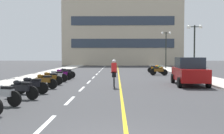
{
  "coord_description": "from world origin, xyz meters",
  "views": [
    {
      "loc": [
        0.0,
        -5.47,
        1.95
      ],
      "look_at": [
        -0.32,
        15.33,
        1.04
      ],
      "focal_mm": 42.94,
      "sensor_mm": 36.0,
      "label": 1
    }
  ],
  "objects_px": {
    "cyclist_rider": "(114,73)",
    "motorcycle_4": "(44,81)",
    "motorcycle_5": "(50,78)",
    "motorcycle_1": "(2,94)",
    "motorcycle_6": "(56,76)",
    "street_lamp_mid": "(194,38)",
    "motorcycle_8": "(66,73)",
    "motorcycle_10": "(158,70)",
    "parked_car_near": "(189,71)",
    "motorcycle_11": "(155,69)",
    "street_lamp_far": "(166,42)",
    "motorcycle_9": "(159,71)",
    "motorcycle_2": "(21,89)",
    "motorcycle_7": "(62,74)",
    "motorcycle_3": "(31,85)"
  },
  "relations": [
    {
      "from": "motorcycle_9",
      "to": "cyclist_rider",
      "type": "distance_m",
      "value": 10.85
    },
    {
      "from": "motorcycle_5",
      "to": "motorcycle_6",
      "type": "distance_m",
      "value": 1.99
    },
    {
      "from": "motorcycle_3",
      "to": "motorcycle_2",
      "type": "bearing_deg",
      "value": -88.1
    },
    {
      "from": "motorcycle_10",
      "to": "street_lamp_far",
      "type": "bearing_deg",
      "value": 75.27
    },
    {
      "from": "motorcycle_1",
      "to": "street_lamp_mid",
      "type": "bearing_deg",
      "value": 52.24
    },
    {
      "from": "motorcycle_5",
      "to": "motorcycle_10",
      "type": "distance_m",
      "value": 13.6
    },
    {
      "from": "street_lamp_mid",
      "to": "motorcycle_8",
      "type": "bearing_deg",
      "value": -166.98
    },
    {
      "from": "cyclist_rider",
      "to": "motorcycle_7",
      "type": "bearing_deg",
      "value": 129.49
    },
    {
      "from": "motorcycle_9",
      "to": "motorcycle_11",
      "type": "height_order",
      "value": "same"
    },
    {
      "from": "parked_car_near",
      "to": "motorcycle_5",
      "type": "height_order",
      "value": "parked_car_near"
    },
    {
      "from": "motorcycle_2",
      "to": "motorcycle_10",
      "type": "height_order",
      "value": "same"
    },
    {
      "from": "motorcycle_6",
      "to": "motorcycle_7",
      "type": "relative_size",
      "value": 1.0
    },
    {
      "from": "parked_car_near",
      "to": "motorcycle_2",
      "type": "height_order",
      "value": "parked_car_near"
    },
    {
      "from": "motorcycle_10",
      "to": "street_lamp_mid",
      "type": "bearing_deg",
      "value": -38.64
    },
    {
      "from": "street_lamp_far",
      "to": "motorcycle_9",
      "type": "bearing_deg",
      "value": -103.34
    },
    {
      "from": "street_lamp_far",
      "to": "motorcycle_2",
      "type": "relative_size",
      "value": 3.13
    },
    {
      "from": "motorcycle_3",
      "to": "motorcycle_11",
      "type": "height_order",
      "value": "same"
    },
    {
      "from": "motorcycle_2",
      "to": "motorcycle_11",
      "type": "xyz_separation_m",
      "value": [
        8.61,
        18.26,
        0.0
      ]
    },
    {
      "from": "motorcycle_4",
      "to": "motorcycle_9",
      "type": "relative_size",
      "value": 1.0
    },
    {
      "from": "motorcycle_2",
      "to": "motorcycle_4",
      "type": "height_order",
      "value": "same"
    },
    {
      "from": "motorcycle_10",
      "to": "parked_car_near",
      "type": "bearing_deg",
      "value": -87.61
    },
    {
      "from": "motorcycle_1",
      "to": "motorcycle_6",
      "type": "xyz_separation_m",
      "value": [
        0.02,
        9.23,
        0.0
      ]
    },
    {
      "from": "motorcycle_4",
      "to": "motorcycle_11",
      "type": "relative_size",
      "value": 0.99
    },
    {
      "from": "motorcycle_1",
      "to": "motorcycle_3",
      "type": "relative_size",
      "value": 0.97
    },
    {
      "from": "street_lamp_far",
      "to": "motorcycle_7",
      "type": "distance_m",
      "value": 21.26
    },
    {
      "from": "motorcycle_3",
      "to": "motorcycle_10",
      "type": "xyz_separation_m",
      "value": [
        8.61,
        14.58,
        0.0
      ]
    },
    {
      "from": "street_lamp_far",
      "to": "motorcycle_2",
      "type": "bearing_deg",
      "value": -112.94
    },
    {
      "from": "motorcycle_7",
      "to": "motorcycle_8",
      "type": "relative_size",
      "value": 1.01
    },
    {
      "from": "motorcycle_6",
      "to": "cyclist_rider",
      "type": "xyz_separation_m",
      "value": [
        4.26,
        -3.43,
        0.41
      ]
    },
    {
      "from": "motorcycle_5",
      "to": "motorcycle_1",
      "type": "bearing_deg",
      "value": -90.44
    },
    {
      "from": "motorcycle_11",
      "to": "cyclist_rider",
      "type": "distance_m",
      "value": 14.73
    },
    {
      "from": "motorcycle_6",
      "to": "motorcycle_11",
      "type": "relative_size",
      "value": 1.0
    },
    {
      "from": "street_lamp_far",
      "to": "parked_car_near",
      "type": "height_order",
      "value": "street_lamp_far"
    },
    {
      "from": "motorcycle_7",
      "to": "motorcycle_6",
      "type": "bearing_deg",
      "value": -92.32
    },
    {
      "from": "motorcycle_6",
      "to": "motorcycle_11",
      "type": "height_order",
      "value": "same"
    },
    {
      "from": "motorcycle_5",
      "to": "motorcycle_11",
      "type": "relative_size",
      "value": 1.0
    },
    {
      "from": "motorcycle_7",
      "to": "motorcycle_11",
      "type": "distance_m",
      "value": 12.47
    },
    {
      "from": "motorcycle_6",
      "to": "cyclist_rider",
      "type": "distance_m",
      "value": 5.49
    },
    {
      "from": "motorcycle_2",
      "to": "motorcycle_10",
      "type": "distance_m",
      "value": 18.28
    },
    {
      "from": "motorcycle_1",
      "to": "cyclist_rider",
      "type": "height_order",
      "value": "cyclist_rider"
    },
    {
      "from": "motorcycle_1",
      "to": "motorcycle_11",
      "type": "xyz_separation_m",
      "value": [
        8.8,
        19.81,
        0.0
      ]
    },
    {
      "from": "cyclist_rider",
      "to": "motorcycle_4",
      "type": "bearing_deg",
      "value": -172.79
    },
    {
      "from": "motorcycle_3",
      "to": "motorcycle_5",
      "type": "relative_size",
      "value": 1.0
    },
    {
      "from": "motorcycle_9",
      "to": "motorcycle_1",
      "type": "bearing_deg",
      "value": -118.53
    },
    {
      "from": "motorcycle_3",
      "to": "motorcycle_9",
      "type": "relative_size",
      "value": 1.01
    },
    {
      "from": "motorcycle_1",
      "to": "motorcycle_2",
      "type": "distance_m",
      "value": 1.55
    },
    {
      "from": "street_lamp_mid",
      "to": "motorcycle_9",
      "type": "xyz_separation_m",
      "value": [
        -3.25,
        0.51,
        -3.13
      ]
    },
    {
      "from": "motorcycle_5",
      "to": "motorcycle_10",
      "type": "relative_size",
      "value": 1.04
    },
    {
      "from": "motorcycle_2",
      "to": "cyclist_rider",
      "type": "relative_size",
      "value": 0.94
    },
    {
      "from": "motorcycle_9",
      "to": "motorcycle_2",
      "type": "bearing_deg",
      "value": -120.52
    }
  ]
}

